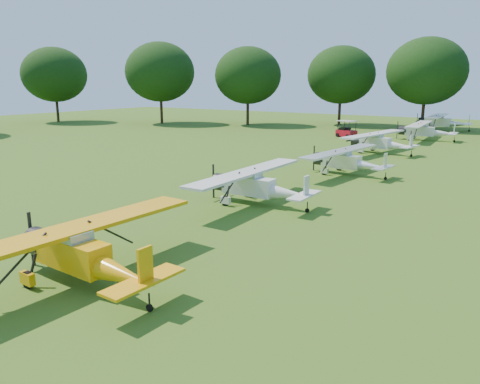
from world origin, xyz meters
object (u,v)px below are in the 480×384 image
object	(u,v)px
aircraft_5	(379,141)
aircraft_7	(442,121)
aircraft_2	(80,251)
golf_cart	(346,132)
aircraft_3	(256,184)
aircraft_6	(424,130)
aircraft_4	(347,160)

from	to	relation	value
aircraft_5	aircraft_7	size ratio (longest dim) A/B	0.90
aircraft_2	golf_cart	size ratio (longest dim) A/B	3.82
aircraft_2	aircraft_3	bearing A→B (deg)	95.85
aircraft_6	aircraft_7	world-z (taller)	aircraft_7
aircraft_2	aircraft_4	world-z (taller)	aircraft_2
aircraft_3	golf_cart	world-z (taller)	golf_cart
aircraft_6	aircraft_7	xyz separation A→B (m)	(-0.67, 13.44, 0.11)
aircraft_4	aircraft_5	world-z (taller)	aircraft_5
aircraft_3	aircraft_6	xyz separation A→B (m)	(0.87, 35.86, 0.06)
aircraft_4	golf_cart	xyz separation A→B (m)	(-8.92, 22.90, -0.44)
aircraft_7	aircraft_3	bearing A→B (deg)	-93.82
aircraft_4	aircraft_2	bearing A→B (deg)	-84.77
aircraft_5	golf_cart	xyz separation A→B (m)	(-7.60, 11.11, -0.51)
aircraft_7	golf_cart	bearing A→B (deg)	-121.31
aircraft_2	aircraft_5	bearing A→B (deg)	94.02
aircraft_2	aircraft_7	bearing A→B (deg)	92.81
aircraft_2	aircraft_6	world-z (taller)	aircraft_6
aircraft_2	aircraft_7	world-z (taller)	aircraft_7
aircraft_4	aircraft_5	size ratio (longest dim) A/B	0.94
aircraft_2	aircraft_5	world-z (taller)	aircraft_2
aircraft_6	aircraft_4	bearing A→B (deg)	-93.65
aircraft_5	aircraft_6	world-z (taller)	aircraft_6
aircraft_4	aircraft_7	size ratio (longest dim) A/B	0.84
aircraft_6	aircraft_5	bearing A→B (deg)	-99.12
aircraft_6	golf_cart	bearing A→B (deg)	-171.38
aircraft_7	golf_cart	distance (m)	17.42
aircraft_4	aircraft_5	bearing A→B (deg)	102.30
aircraft_5	golf_cart	distance (m)	13.47
golf_cart	aircraft_6	bearing A→B (deg)	33.84
aircraft_4	aircraft_7	distance (m)	38.32
aircraft_3	golf_cart	bearing A→B (deg)	102.07
aircraft_5	aircraft_6	size ratio (longest dim) A/B	0.98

